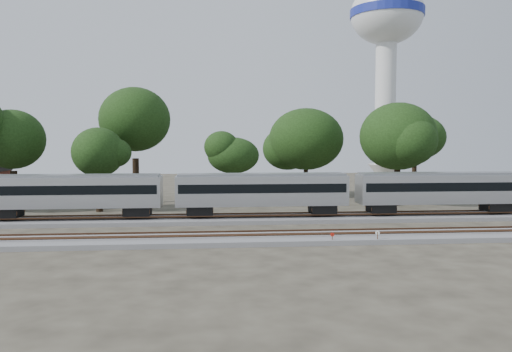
# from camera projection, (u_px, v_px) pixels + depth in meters

# --- Properties ---
(ground) EXTENTS (160.00, 160.00, 0.00)m
(ground) POSITION_uv_depth(u_px,v_px,m) (245.00, 232.00, 43.92)
(ground) COLOR #383328
(ground) RESTS_ON ground
(track_far) EXTENTS (160.00, 5.00, 0.73)m
(track_far) POSITION_uv_depth(u_px,v_px,m) (241.00, 219.00, 49.86)
(track_far) COLOR slate
(track_far) RESTS_ON ground
(track_near) EXTENTS (160.00, 5.00, 0.73)m
(track_near) POSITION_uv_depth(u_px,v_px,m) (248.00, 238.00, 39.93)
(track_near) COLOR slate
(track_near) RESTS_ON ground
(train) EXTENTS (88.79, 3.06, 4.51)m
(train) POSITION_uv_depth(u_px,v_px,m) (263.00, 189.00, 49.86)
(train) COLOR #AFB1B6
(train) RESTS_ON ground
(switch_stand_red) EXTENTS (0.30, 0.06, 0.95)m
(switch_stand_red) POSITION_uv_depth(u_px,v_px,m) (332.00, 237.00, 38.37)
(switch_stand_red) COLOR #512D19
(switch_stand_red) RESTS_ON ground
(switch_stand_white) EXTENTS (0.34, 0.13, 1.08)m
(switch_stand_white) POSITION_uv_depth(u_px,v_px,m) (377.00, 235.00, 38.59)
(switch_stand_white) COLOR #512D19
(switch_stand_white) RESTS_ON ground
(switch_lever) EXTENTS (0.50, 0.31, 0.30)m
(switch_lever) POSITION_uv_depth(u_px,v_px,m) (342.00, 240.00, 39.46)
(switch_lever) COLOR #512D19
(switch_lever) RESTS_ON ground
(water_tower) EXTENTS (13.24, 13.24, 36.65)m
(water_tower) POSITION_uv_depth(u_px,v_px,m) (387.00, 36.00, 90.58)
(water_tower) COLOR silver
(water_tower) RESTS_ON ground
(tree_1) EXTENTS (8.34, 8.34, 11.75)m
(tree_1) POSITION_uv_depth(u_px,v_px,m) (13.00, 140.00, 59.51)
(tree_1) COLOR black
(tree_1) RESTS_ON ground
(tree_2) EXTENTS (6.86, 6.86, 9.67)m
(tree_2) POSITION_uv_depth(u_px,v_px,m) (98.00, 152.00, 56.16)
(tree_2) COLOR black
(tree_2) RESTS_ON ground
(tree_3) EXTENTS (10.92, 10.92, 15.40)m
(tree_3) POSITION_uv_depth(u_px,v_px,m) (135.00, 120.00, 63.45)
(tree_3) COLOR black
(tree_3) RESTS_ON ground
(tree_4) EXTENTS (6.32, 6.32, 8.91)m
(tree_4) POSITION_uv_depth(u_px,v_px,m) (233.00, 156.00, 61.68)
(tree_4) COLOR black
(tree_4) RESTS_ON ground
(tree_5) EXTENTS (8.40, 8.40, 11.85)m
(tree_5) POSITION_uv_depth(u_px,v_px,m) (306.00, 139.00, 70.34)
(tree_5) COLOR black
(tree_5) RESTS_ON ground
(tree_6) EXTENTS (8.72, 8.72, 12.29)m
(tree_6) POSITION_uv_depth(u_px,v_px,m) (398.00, 136.00, 61.45)
(tree_6) COLOR black
(tree_6) RESTS_ON ground
(tree_7) EXTENTS (8.70, 8.70, 12.27)m
(tree_7) POSITION_uv_depth(u_px,v_px,m) (415.00, 137.00, 73.62)
(tree_7) COLOR black
(tree_7) RESTS_ON ground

